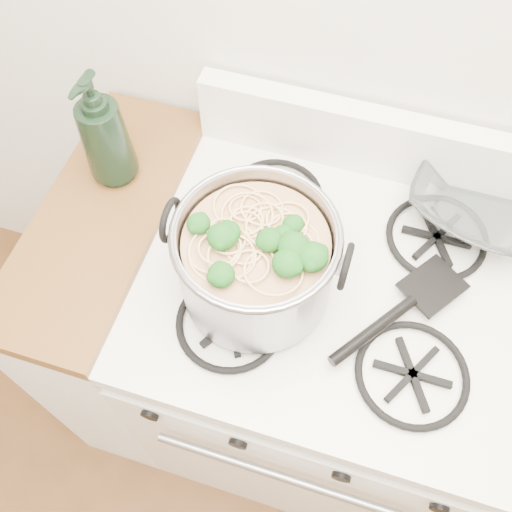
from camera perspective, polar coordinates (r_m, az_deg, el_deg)
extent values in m
cube|color=white|center=(1.58, 5.87, -10.87)|extent=(0.76, 0.65, 0.81)
cube|color=white|center=(1.15, 7.97, -2.92)|extent=(0.76, 0.65, 0.04)
cube|color=black|center=(1.49, 2.74, -21.66)|extent=(0.58, 0.02, 0.46)
cube|color=black|center=(1.12, 8.17, -2.16)|extent=(0.60, 0.56, 0.02)
cylinder|color=black|center=(1.17, -10.40, -14.97)|extent=(0.04, 0.03, 0.04)
cylinder|color=black|center=(1.14, -1.67, -17.80)|extent=(0.04, 0.03, 0.04)
cylinder|color=black|center=(1.14, 8.63, -20.54)|extent=(0.04, 0.03, 0.04)
cylinder|color=black|center=(1.16, 17.94, -22.43)|extent=(0.04, 0.03, 0.04)
cube|color=silver|center=(1.63, -11.51, -5.33)|extent=(0.25, 0.65, 0.88)
cube|color=#4C3112|center=(1.24, -15.18, 3.74)|extent=(0.25, 0.65, 0.04)
cylinder|color=gray|center=(1.00, 0.00, -0.53)|extent=(0.28, 0.28, 0.18)
torus|color=gray|center=(0.93, 0.00, 2.17)|extent=(0.29, 0.29, 0.01)
torus|color=black|center=(0.99, -8.55, 3.56)|extent=(0.01, 0.08, 0.08)
torus|color=black|center=(0.94, 8.96, -1.04)|extent=(0.01, 0.08, 0.08)
cylinder|color=#A6794E|center=(1.02, 0.00, -0.91)|extent=(0.25, 0.25, 0.16)
sphere|color=#165015|center=(0.93, 0.00, 1.99)|extent=(0.04, 0.04, 0.04)
sphere|color=#165015|center=(0.93, 0.00, 1.99)|extent=(0.04, 0.04, 0.04)
sphere|color=#165015|center=(0.93, 0.00, 1.99)|extent=(0.04, 0.04, 0.04)
sphere|color=#165015|center=(0.93, 0.00, 1.99)|extent=(0.04, 0.04, 0.04)
sphere|color=#165015|center=(0.93, 0.00, 1.99)|extent=(0.04, 0.04, 0.04)
sphere|color=#165015|center=(0.93, 0.00, 1.99)|extent=(0.04, 0.04, 0.04)
sphere|color=#165015|center=(0.93, 0.00, 1.99)|extent=(0.04, 0.04, 0.04)
sphere|color=#165015|center=(0.93, 0.00, 1.99)|extent=(0.04, 0.04, 0.04)
sphere|color=#165015|center=(0.93, 0.00, 1.99)|extent=(0.04, 0.04, 0.04)
sphere|color=#165015|center=(0.93, 0.00, 1.99)|extent=(0.04, 0.04, 0.04)
imported|color=white|center=(1.25, 21.23, 4.83)|extent=(0.14, 0.14, 0.03)
imported|color=black|center=(1.18, -15.09, 12.06)|extent=(0.11, 0.11, 0.27)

